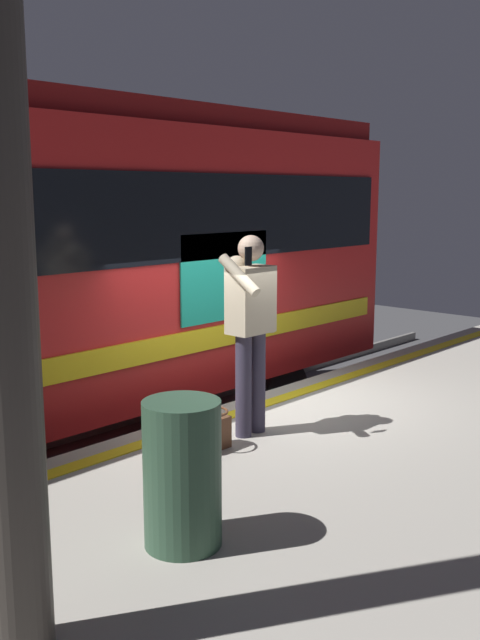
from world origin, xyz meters
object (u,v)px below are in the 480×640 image
(passenger, at_px, (250,318))
(handbag, at_px, (209,432))
(train_carriage, at_px, (17,256))
(trash_bin, at_px, (182,474))

(passenger, height_order, handbag, passenger)
(passenger, distance_m, handbag, 1.02)
(train_carriage, distance_m, passenger, 2.91)
(train_carriage, distance_m, handbag, 3.13)
(train_carriage, height_order, trash_bin, train_carriage)
(handbag, bearing_deg, trash_bin, 39.61)
(handbag, bearing_deg, passenger, -176.85)
(handbag, relative_size, trash_bin, 0.39)
(train_carriage, relative_size, trash_bin, 10.64)
(train_carriage, bearing_deg, trash_bin, 72.60)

